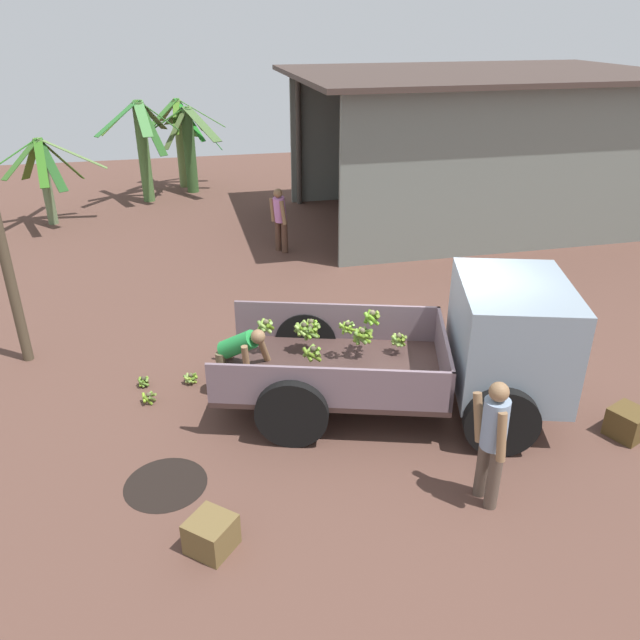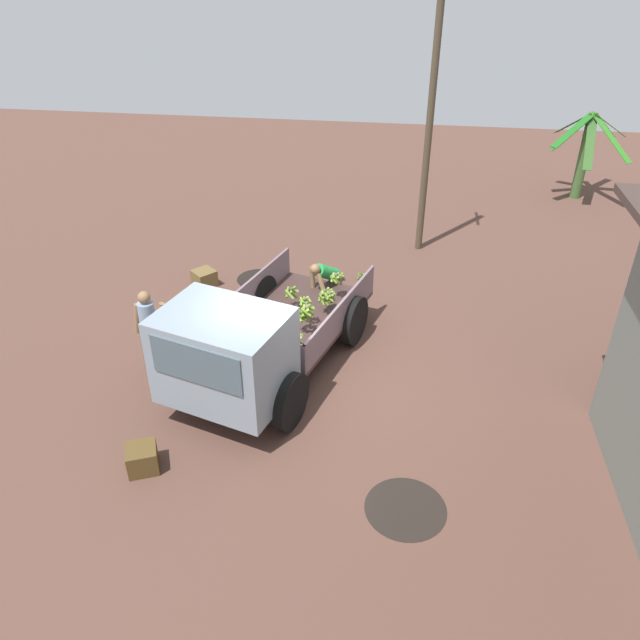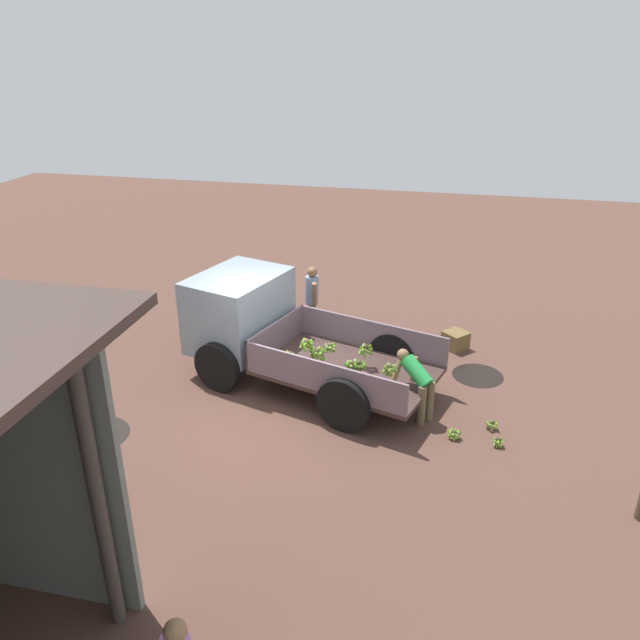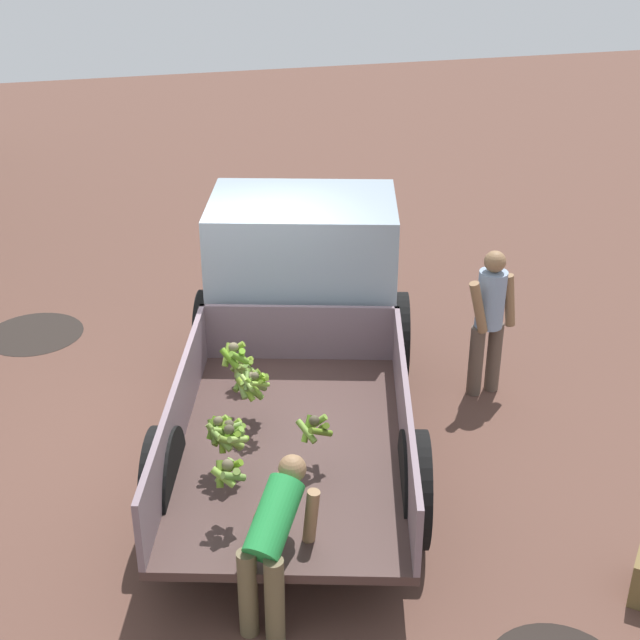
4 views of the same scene
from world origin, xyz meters
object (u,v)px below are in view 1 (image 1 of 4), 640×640
Objects in this scene: banana_bunch_on_ground_2 at (144,381)px; person_foreground_visitor at (492,438)px; person_bystander_near_shed at (280,217)px; banana_bunch_on_ground_1 at (191,378)px; banana_bunch_on_ground_0 at (149,397)px; cargo_truck at (469,344)px; wooden_crate_0 at (211,534)px; wooden_crate_1 at (628,423)px; person_worker_loading at (238,354)px.

person_foreground_visitor is at bearing -40.97° from banana_bunch_on_ground_2.
person_bystander_near_shed reaches higher than banana_bunch_on_ground_1.
banana_bunch_on_ground_0 is 1.25× the size of banana_bunch_on_ground_2.
cargo_truck reaches higher than banana_bunch_on_ground_1.
person_foreground_visitor reaches higher than banana_bunch_on_ground_1.
banana_bunch_on_ground_0 is at bearing -44.91° from person_foreground_visitor.
person_foreground_visitor is at bearing 0.67° from wooden_crate_0.
banana_bunch_on_ground_2 is (-0.09, 0.49, -0.01)m from banana_bunch_on_ground_0.
cargo_truck is 2.35m from wooden_crate_1.
wooden_crate_0 is 5.68m from wooden_crate_1.
wooden_crate_1 is at bearing -170.66° from person_foreground_visitor.
banana_bunch_on_ground_2 is 6.98m from wooden_crate_1.
banana_bunch_on_ground_0 is 0.51× the size of wooden_crate_1.
cargo_truck reaches higher than banana_bunch_on_ground_2.
cargo_truck is at bearing -13.95° from banana_bunch_on_ground_0.
person_bystander_near_shed is (-0.93, 9.00, -0.04)m from person_foreground_visitor.
banana_bunch_on_ground_1 is at bearing 34.08° from banana_bunch_on_ground_0.
person_foreground_visitor is at bearing 59.29° from person_bystander_near_shed.
person_foreground_visitor is 1.36× the size of person_worker_loading.
cargo_truck is at bearing 149.25° from wooden_crate_1.
person_bystander_near_shed is 6.85× the size of banana_bunch_on_ground_0.
banana_bunch_on_ground_1 is at bearing 155.15° from wooden_crate_1.
person_bystander_near_shed is at bearing 111.88° from person_worker_loading.
wooden_crate_0 reaches higher than banana_bunch_on_ground_2.
person_worker_loading is at bearing 78.12° from wooden_crate_0.
banana_bunch_on_ground_1 is at bearing 175.04° from cargo_truck.
banana_bunch_on_ground_2 is at bearing 177.44° from cargo_truck.
person_worker_loading reaches higher than banana_bunch_on_ground_0.
wooden_crate_1 is (6.35, -2.23, 0.10)m from banana_bunch_on_ground_0.
banana_bunch_on_ground_1 is (-0.71, 0.54, -0.63)m from person_worker_loading.
person_worker_loading is at bearing -4.97° from banana_bunch_on_ground_0.
wooden_crate_0 is at bearing -77.00° from banana_bunch_on_ground_2.
wooden_crate_1 reaches higher than wooden_crate_0.
banana_bunch_on_ground_0 reaches higher than banana_bunch_on_ground_1.
person_foreground_visitor is at bearing -90.02° from cargo_truck.
wooden_crate_0 is (0.10, -3.43, 0.10)m from banana_bunch_on_ground_1.
person_bystander_near_shed is at bearing 61.11° from banana_bunch_on_ground_2.
wooden_crate_1 reaches higher than banana_bunch_on_ground_1.
person_bystander_near_shed is (-1.49, 7.13, -0.18)m from cargo_truck.
wooden_crate_1 is at bearing -19.36° from banana_bunch_on_ground_0.
person_worker_loading reaches higher than wooden_crate_0.
cargo_truck is 22.38× the size of banana_bunch_on_ground_1.
banana_bunch_on_ground_1 is (-2.35, -5.60, -0.76)m from person_bystander_near_shed.
person_foreground_visitor is at bearing -163.10° from wooden_crate_1.
banana_bunch_on_ground_0 is 3.10m from wooden_crate_0.
wooden_crate_1 is at bearing -22.89° from banana_bunch_on_ground_2.
cargo_truck is 4.28× the size of person_worker_loading.
wooden_crate_1 is (3.38, -8.25, -0.65)m from person_bystander_near_shed.
cargo_truck is at bearing -21.71° from banana_bunch_on_ground_1.
person_worker_loading is 1.47m from banana_bunch_on_ground_0.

